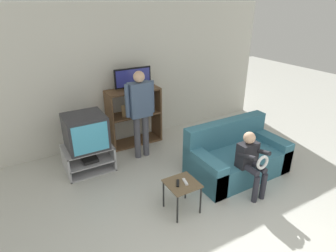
# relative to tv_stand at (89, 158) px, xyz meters

# --- Properties ---
(wall_back) EXTENTS (6.40, 0.06, 2.60)m
(wall_back) POSITION_rel_tv_stand_xyz_m (1.03, 0.79, 1.09)
(wall_back) COLOR silver
(wall_back) RESTS_ON ground_plane
(tv_stand) EXTENTS (0.77, 0.60, 0.42)m
(tv_stand) POSITION_rel_tv_stand_xyz_m (0.00, 0.00, 0.00)
(tv_stand) COLOR #A8A8AD
(tv_stand) RESTS_ON ground_plane
(television_main) EXTENTS (0.63, 0.60, 0.55)m
(television_main) POSITION_rel_tv_stand_xyz_m (0.01, -0.00, 0.49)
(television_main) COLOR #2D2D33
(television_main) RESTS_ON tv_stand
(media_shelf) EXTENTS (1.01, 0.42, 1.10)m
(media_shelf) POSITION_rel_tv_stand_xyz_m (1.07, 0.51, 0.35)
(media_shelf) COLOR brown
(media_shelf) RESTS_ON ground_plane
(television_flat) EXTENTS (0.71, 0.20, 0.40)m
(television_flat) POSITION_rel_tv_stand_xyz_m (1.10, 0.53, 1.08)
(television_flat) COLOR black
(television_flat) RESTS_ON media_shelf
(snack_table) EXTENTS (0.41, 0.41, 0.44)m
(snack_table) POSITION_rel_tv_stand_xyz_m (0.80, -1.64, 0.17)
(snack_table) COLOR brown
(snack_table) RESTS_ON ground_plane
(remote_control_black) EXTENTS (0.11, 0.14, 0.02)m
(remote_control_black) POSITION_rel_tv_stand_xyz_m (0.74, -1.63, 0.24)
(remote_control_black) COLOR black
(remote_control_black) RESTS_ON snack_table
(remote_control_white) EXTENTS (0.07, 0.15, 0.02)m
(remote_control_white) POSITION_rel_tv_stand_xyz_m (0.84, -1.65, 0.24)
(remote_control_white) COLOR silver
(remote_control_white) RESTS_ON snack_table
(couch) EXTENTS (1.58, 0.86, 0.82)m
(couch) POSITION_rel_tv_stand_xyz_m (2.07, -1.29, 0.07)
(couch) COLOR teal
(couch) RESTS_ON ground_plane
(person_standing_adult) EXTENTS (0.53, 0.20, 1.57)m
(person_standing_adult) POSITION_rel_tv_stand_xyz_m (0.96, -0.06, 0.74)
(person_standing_adult) COLOR #4C4C56
(person_standing_adult) RESTS_ON ground_plane
(person_seated_child) EXTENTS (0.33, 0.43, 0.95)m
(person_seated_child) POSITION_rel_tv_stand_xyz_m (1.86, -1.80, 0.35)
(person_seated_child) COLOR #2D2D38
(person_seated_child) RESTS_ON ground_plane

